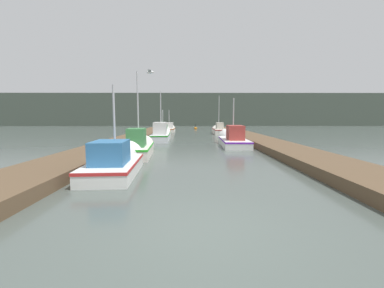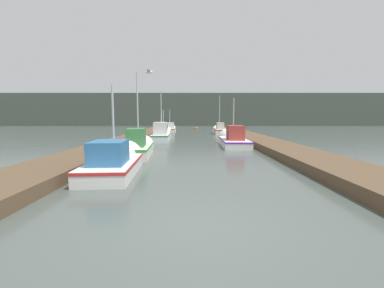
{
  "view_description": "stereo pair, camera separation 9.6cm",
  "coord_description": "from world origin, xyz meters",
  "px_view_note": "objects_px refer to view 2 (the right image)",
  "views": [
    {
      "loc": [
        -0.22,
        -4.56,
        2.17
      ],
      "look_at": [
        -0.14,
        9.85,
        0.59
      ],
      "focal_mm": 24.0,
      "sensor_mm": 36.0,
      "label": 1
    },
    {
      "loc": [
        -0.12,
        -4.56,
        2.17
      ],
      "look_at": [
        -0.14,
        9.85,
        0.59
      ],
      "focal_mm": 24.0,
      "sensor_mm": 36.0,
      "label": 2
    }
  ],
  "objects_px": {
    "fishing_boat_2": "(233,139)",
    "fishing_boat_3": "(162,134)",
    "fishing_boat_4": "(164,132)",
    "channel_buoy": "(197,128)",
    "mooring_piling_1": "(159,127)",
    "fishing_boat_6": "(170,129)",
    "seagull_lead": "(149,72)",
    "fishing_boat_1": "(139,147)",
    "fishing_boat_0": "(116,162)",
    "mooring_piling_2": "(241,134)",
    "mooring_piling_0": "(157,130)",
    "fishing_boat_5": "(219,130)"
  },
  "relations": [
    {
      "from": "fishing_boat_2",
      "to": "fishing_boat_3",
      "type": "bearing_deg",
      "value": 146.08
    },
    {
      "from": "fishing_boat_3",
      "to": "fishing_boat_4",
      "type": "distance_m",
      "value": 4.83
    },
    {
      "from": "channel_buoy",
      "to": "mooring_piling_1",
      "type": "bearing_deg",
      "value": -117.51
    },
    {
      "from": "fishing_boat_6",
      "to": "seagull_lead",
      "type": "relative_size",
      "value": 9.28
    },
    {
      "from": "fishing_boat_3",
      "to": "mooring_piling_1",
      "type": "bearing_deg",
      "value": 96.69
    },
    {
      "from": "fishing_boat_4",
      "to": "fishing_boat_6",
      "type": "height_order",
      "value": "fishing_boat_6"
    },
    {
      "from": "fishing_boat_1",
      "to": "channel_buoy",
      "type": "height_order",
      "value": "fishing_boat_1"
    },
    {
      "from": "fishing_boat_0",
      "to": "mooring_piling_2",
      "type": "height_order",
      "value": "fishing_boat_0"
    },
    {
      "from": "mooring_piling_0",
      "to": "fishing_boat_6",
      "type": "bearing_deg",
      "value": 82.2
    },
    {
      "from": "fishing_boat_2",
      "to": "channel_buoy",
      "type": "height_order",
      "value": "fishing_boat_2"
    },
    {
      "from": "fishing_boat_5",
      "to": "fishing_boat_6",
      "type": "height_order",
      "value": "fishing_boat_5"
    },
    {
      "from": "fishing_boat_1",
      "to": "fishing_boat_6",
      "type": "relative_size",
      "value": 0.95
    },
    {
      "from": "fishing_boat_0",
      "to": "fishing_boat_1",
      "type": "distance_m",
      "value": 4.34
    },
    {
      "from": "mooring_piling_0",
      "to": "channel_buoy",
      "type": "relative_size",
      "value": 1.16
    },
    {
      "from": "fishing_boat_2",
      "to": "seagull_lead",
      "type": "relative_size",
      "value": 11.46
    },
    {
      "from": "fishing_boat_5",
      "to": "fishing_boat_1",
      "type": "bearing_deg",
      "value": -109.1
    },
    {
      "from": "fishing_boat_5",
      "to": "mooring_piling_1",
      "type": "xyz_separation_m",
      "value": [
        -7.59,
        0.9,
        0.27
      ]
    },
    {
      "from": "fishing_boat_1",
      "to": "mooring_piling_2",
      "type": "height_order",
      "value": "fishing_boat_1"
    },
    {
      "from": "fishing_boat_0",
      "to": "mooring_piling_2",
      "type": "xyz_separation_m",
      "value": [
        7.19,
        12.68,
        0.2
      ]
    },
    {
      "from": "fishing_boat_0",
      "to": "fishing_boat_5",
      "type": "relative_size",
      "value": 0.76
    },
    {
      "from": "mooring_piling_1",
      "to": "fishing_boat_0",
      "type": "bearing_deg",
      "value": -86.78
    },
    {
      "from": "fishing_boat_4",
      "to": "channel_buoy",
      "type": "xyz_separation_m",
      "value": [
        3.85,
        13.9,
        -0.27
      ]
    },
    {
      "from": "fishing_boat_1",
      "to": "seagull_lead",
      "type": "height_order",
      "value": "fishing_boat_1"
    },
    {
      "from": "fishing_boat_3",
      "to": "fishing_boat_4",
      "type": "relative_size",
      "value": 1.02
    },
    {
      "from": "fishing_boat_3",
      "to": "fishing_boat_1",
      "type": "bearing_deg",
      "value": -93.33
    },
    {
      "from": "channel_buoy",
      "to": "seagull_lead",
      "type": "distance_m",
      "value": 32.41
    },
    {
      "from": "fishing_boat_3",
      "to": "mooring_piling_1",
      "type": "xyz_separation_m",
      "value": [
        -1.45,
        9.2,
        0.2
      ]
    },
    {
      "from": "fishing_boat_0",
      "to": "fishing_boat_1",
      "type": "relative_size",
      "value": 0.96
    },
    {
      "from": "fishing_boat_4",
      "to": "seagull_lead",
      "type": "distance_m",
      "value": 18.59
    },
    {
      "from": "fishing_boat_1",
      "to": "mooring_piling_2",
      "type": "bearing_deg",
      "value": 45.23
    },
    {
      "from": "fishing_boat_0",
      "to": "fishing_boat_1",
      "type": "bearing_deg",
      "value": 86.33
    },
    {
      "from": "mooring_piling_0",
      "to": "fishing_boat_2",
      "type": "bearing_deg",
      "value": -55.42
    },
    {
      "from": "fishing_boat_4",
      "to": "fishing_boat_0",
      "type": "bearing_deg",
      "value": -92.15
    },
    {
      "from": "mooring_piling_0",
      "to": "fishing_boat_4",
      "type": "bearing_deg",
      "value": -55.46
    },
    {
      "from": "mooring_piling_0",
      "to": "mooring_piling_2",
      "type": "xyz_separation_m",
      "value": [
        8.25,
        -7.02,
        0.02
      ]
    },
    {
      "from": "mooring_piling_1",
      "to": "seagull_lead",
      "type": "height_order",
      "value": "seagull_lead"
    },
    {
      "from": "fishing_boat_1",
      "to": "mooring_piling_0",
      "type": "distance_m",
      "value": 15.4
    },
    {
      "from": "fishing_boat_2",
      "to": "mooring_piling_2",
      "type": "bearing_deg",
      "value": 71.1
    },
    {
      "from": "channel_buoy",
      "to": "mooring_piling_2",
      "type": "bearing_deg",
      "value": -79.84
    },
    {
      "from": "fishing_boat_1",
      "to": "fishing_boat_0",
      "type": "bearing_deg",
      "value": -94.04
    },
    {
      "from": "fishing_boat_3",
      "to": "seagull_lead",
      "type": "bearing_deg",
      "value": -87.4
    },
    {
      "from": "mooring_piling_0",
      "to": "mooring_piling_2",
      "type": "height_order",
      "value": "mooring_piling_2"
    },
    {
      "from": "fishing_boat_2",
      "to": "mooring_piling_1",
      "type": "xyz_separation_m",
      "value": [
        -7.28,
        13.34,
        0.29
      ]
    },
    {
      "from": "fishing_boat_6",
      "to": "mooring_piling_0",
      "type": "height_order",
      "value": "fishing_boat_6"
    },
    {
      "from": "fishing_boat_2",
      "to": "mooring_piling_0",
      "type": "xyz_separation_m",
      "value": [
        -7.06,
        10.24,
        0.16
      ]
    },
    {
      "from": "fishing_boat_0",
      "to": "fishing_boat_5",
      "type": "xyz_separation_m",
      "value": [
        6.31,
        21.9,
        0.04
      ]
    },
    {
      "from": "mooring_piling_2",
      "to": "seagull_lead",
      "type": "xyz_separation_m",
      "value": [
        -5.88,
        -12.48,
        3.22
      ]
    },
    {
      "from": "fishing_boat_2",
      "to": "mooring_piling_1",
      "type": "height_order",
      "value": "fishing_boat_2"
    },
    {
      "from": "fishing_boat_5",
      "to": "channel_buoy",
      "type": "bearing_deg",
      "value": 104.88
    },
    {
      "from": "mooring_piling_1",
      "to": "fishing_boat_3",
      "type": "bearing_deg",
      "value": -81.03
    }
  ]
}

